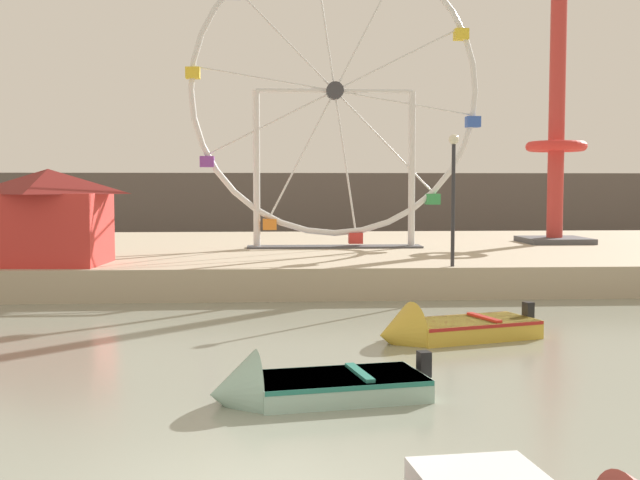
# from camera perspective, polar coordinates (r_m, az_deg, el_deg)

# --- Properties ---
(quay_promenade) EXTENTS (110.00, 19.51, 1.02)m
(quay_promenade) POSITION_cam_1_polar(r_m,az_deg,el_deg) (34.06, -3.89, -1.22)
(quay_promenade) COLOR #B7A88E
(quay_promenade) RESTS_ON ground_plane
(distant_town_skyline) EXTENTS (140.00, 3.00, 4.40)m
(distant_town_skyline) POSITION_cam_1_polar(r_m,az_deg,el_deg) (56.09, -3.84, 2.55)
(distant_town_skyline) COLOR #564C47
(distant_town_skyline) RESTS_ON ground_plane
(motorboat_seafoam) EXTENTS (3.88, 2.07, 1.40)m
(motorboat_seafoam) POSITION_cam_1_polar(r_m,az_deg,el_deg) (13.43, -1.84, -10.58)
(motorboat_seafoam) COLOR #93BCAD
(motorboat_seafoam) RESTS_ON ground_plane
(motorboat_mustard_yellow) EXTENTS (4.12, 2.56, 1.43)m
(motorboat_mustard_yellow) POSITION_cam_1_polar(r_m,az_deg,el_deg) (18.67, 8.60, -6.40)
(motorboat_mustard_yellow) COLOR gold
(motorboat_mustard_yellow) RESTS_ON ground_plane
(ferris_wheel_white_frame) EXTENTS (11.92, 1.20, 12.24)m
(ferris_wheel_white_frame) POSITION_cam_1_polar(r_m,az_deg,el_deg) (32.63, 1.06, 10.27)
(ferris_wheel_white_frame) COLOR silver
(ferris_wheel_white_frame) RESTS_ON quay_promenade
(drop_tower_red_tower) EXTENTS (2.80, 2.80, 15.26)m
(drop_tower_red_tower) POSITION_cam_1_polar(r_m,az_deg,el_deg) (36.82, 16.61, 9.03)
(drop_tower_red_tower) COLOR #BC332D
(drop_tower_red_tower) RESTS_ON quay_promenade
(carnival_booth_red_striped) EXTENTS (4.03, 3.39, 3.08)m
(carnival_booth_red_striped) POSITION_cam_1_polar(r_m,az_deg,el_deg) (27.00, -18.85, 1.71)
(carnival_booth_red_striped) COLOR red
(carnival_booth_red_striped) RESTS_ON quay_promenade
(promenade_lamp_near) EXTENTS (0.32, 0.32, 4.14)m
(promenade_lamp_near) POSITION_cam_1_polar(r_m,az_deg,el_deg) (25.29, 9.53, 4.19)
(promenade_lamp_near) COLOR #2D2D33
(promenade_lamp_near) RESTS_ON quay_promenade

